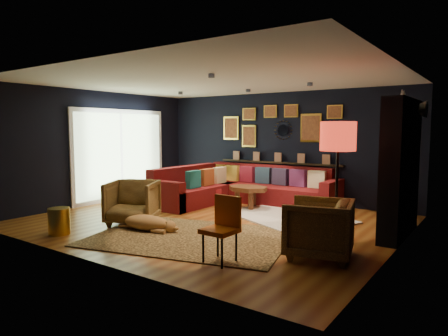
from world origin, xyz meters
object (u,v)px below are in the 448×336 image
Objects in this scene: coffee_table at (248,191)px; floor_lamp at (338,141)px; gold_stool at (59,221)px; dog at (146,220)px; sectional at (237,189)px; orange_chair at (223,223)px; pouf at (211,195)px; armchair_left at (132,200)px; armchair_right at (319,225)px.

floor_lamp is at bearing -34.24° from coffee_table.
gold_stool is 0.38× the size of dog.
floor_lamp reaches higher than sectional.
sectional is 2.99× the size of dog.
gold_stool is 3.04m from orange_chair.
pouf is 2.71m from dog.
armchair_right is (3.51, 0.12, -0.00)m from armchair_left.
floor_lamp reaches higher than dog.
armchair_right is 0.47× the size of floor_lamp.
orange_chair is 2.02m from floor_lamp.
pouf is 0.57× the size of orange_chair.
coffee_table is 0.50× the size of floor_lamp.
coffee_table reaches higher than dog.
armchair_right is 2.94m from dog.
dog is (0.15, -3.04, -0.13)m from sectional.
orange_chair is at bearing -59.34° from sectional.
orange_chair is (1.56, -3.16, 0.11)m from coffee_table.
pouf is 4.20m from armchair_right.
orange_chair is (2.57, -3.17, 0.31)m from pouf.
sectional is at bearing 79.70° from dog.
armchair_right is 4.17m from gold_stool.
sectional is 3.92× the size of armchair_left.
floor_lamp is (2.56, -1.74, 1.16)m from coffee_table.
floor_lamp is at bearing -34.72° from sectional.
armchair_left is at bearing 145.21° from dog.
coffee_table is 2.67m from dog.
coffee_table is (0.55, -0.42, 0.07)m from sectional.
armchair_right reaches higher than dog.
floor_lamp is at bearing -19.01° from armchair_left.
coffee_table is 3.38m from armchair_right.
orange_chair is 0.47× the size of floor_lamp.
coffee_table is 1.06× the size of armchair_left.
gold_stool is 0.50× the size of orange_chair.
dog is at bearing -87.12° from sectional.
armchair_right is 0.76× the size of dog.
armchair_right is 1.30m from orange_chair.
coffee_table is 3.87m from gold_stool.
sectional is 7.86× the size of gold_stool.
armchair_right is (2.51, -2.27, 0.04)m from coffee_table.
dog is (0.61, -2.64, 0.01)m from pouf.
gold_stool is (-0.43, -3.60, 0.02)m from pouf.
dog is at bearing -50.97° from armchair_left.
armchair_right is at bearing -32.93° from pouf.
floor_lamp is (3.57, -1.76, 1.36)m from pouf.
armchair_right reaches higher than coffee_table.
armchair_left is at bearing -101.40° from armchair_right.
armchair_right is (3.52, -2.28, 0.24)m from pouf.
orange_chair is at bearing -28.22° from dog.
coffee_table is at bearing -0.75° from pouf.
orange_chair is at bearing -45.97° from armchair_left.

